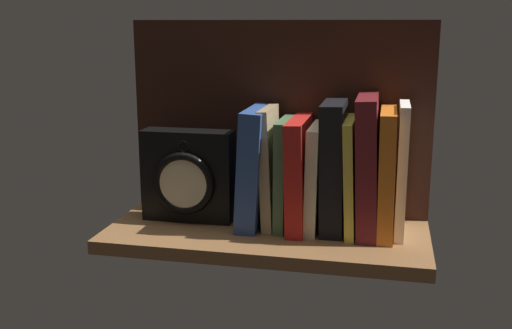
{
  "coord_description": "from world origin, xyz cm",
  "views": [
    {
      "loc": [
        21.6,
        -108.54,
        38.64
      ],
      "look_at": [
        -2.77,
        3.49,
        11.9
      ],
      "focal_mm": 42.82,
      "sensor_mm": 36.0,
      "label": 1
    }
  ],
  "objects_px": {
    "book_yellow_seinlanguage": "(351,175)",
    "framed_clock": "(188,176)",
    "book_green_romantic": "(284,173)",
    "book_cream_twain": "(315,177)",
    "book_blue_modern": "(256,167)",
    "book_tan_shortstories": "(273,167)",
    "book_red_requiem": "(299,174)",
    "book_white_catcher": "(402,170)",
    "book_maroon_dawkins": "(368,165)",
    "book_orange_pandolfini": "(387,172)",
    "book_black_skeptic": "(334,167)"
  },
  "relations": [
    {
      "from": "book_yellow_seinlanguage",
      "to": "book_white_catcher",
      "type": "xyz_separation_m",
      "value": [
        0.09,
        0.0,
        0.02
      ]
    },
    {
      "from": "book_blue_modern",
      "to": "book_black_skeptic",
      "type": "distance_m",
      "value": 0.15
    },
    {
      "from": "book_blue_modern",
      "to": "book_cream_twain",
      "type": "relative_size",
      "value": 1.14
    },
    {
      "from": "book_blue_modern",
      "to": "book_red_requiem",
      "type": "bearing_deg",
      "value": 0.0
    },
    {
      "from": "book_tan_shortstories",
      "to": "book_black_skeptic",
      "type": "xyz_separation_m",
      "value": [
        0.12,
        0.0,
        0.01
      ]
    },
    {
      "from": "book_green_romantic",
      "to": "book_yellow_seinlanguage",
      "type": "bearing_deg",
      "value": 0.0
    },
    {
      "from": "book_yellow_seinlanguage",
      "to": "book_maroon_dawkins",
      "type": "height_order",
      "value": "book_maroon_dawkins"
    },
    {
      "from": "book_black_skeptic",
      "to": "book_white_catcher",
      "type": "relative_size",
      "value": 1.0
    },
    {
      "from": "book_black_skeptic",
      "to": "framed_clock",
      "type": "bearing_deg",
      "value": -178.72
    },
    {
      "from": "book_blue_modern",
      "to": "book_tan_shortstories",
      "type": "relative_size",
      "value": 0.99
    },
    {
      "from": "book_maroon_dawkins",
      "to": "book_orange_pandolfini",
      "type": "relative_size",
      "value": 1.1
    },
    {
      "from": "book_tan_shortstories",
      "to": "book_cream_twain",
      "type": "height_order",
      "value": "book_tan_shortstories"
    },
    {
      "from": "book_green_romantic",
      "to": "book_cream_twain",
      "type": "bearing_deg",
      "value": 0.0
    },
    {
      "from": "book_black_skeptic",
      "to": "book_yellow_seinlanguage",
      "type": "distance_m",
      "value": 0.04
    },
    {
      "from": "book_white_catcher",
      "to": "framed_clock",
      "type": "height_order",
      "value": "book_white_catcher"
    },
    {
      "from": "book_red_requiem",
      "to": "framed_clock",
      "type": "height_order",
      "value": "book_red_requiem"
    },
    {
      "from": "book_yellow_seinlanguage",
      "to": "framed_clock",
      "type": "distance_m",
      "value": 0.32
    },
    {
      "from": "book_orange_pandolfini",
      "to": "book_maroon_dawkins",
      "type": "bearing_deg",
      "value": 180.0
    },
    {
      "from": "book_red_requiem",
      "to": "book_cream_twain",
      "type": "bearing_deg",
      "value": 0.0
    },
    {
      "from": "book_orange_pandolfini",
      "to": "book_white_catcher",
      "type": "distance_m",
      "value": 0.03
    },
    {
      "from": "book_red_requiem",
      "to": "book_maroon_dawkins",
      "type": "xyz_separation_m",
      "value": [
        0.13,
        0.0,
        0.02
      ]
    },
    {
      "from": "book_tan_shortstories",
      "to": "book_white_catcher",
      "type": "bearing_deg",
      "value": 0.0
    },
    {
      "from": "book_green_romantic",
      "to": "book_black_skeptic",
      "type": "xyz_separation_m",
      "value": [
        0.09,
        0.0,
        0.02
      ]
    },
    {
      "from": "book_yellow_seinlanguage",
      "to": "book_white_catcher",
      "type": "relative_size",
      "value": 0.87
    },
    {
      "from": "book_tan_shortstories",
      "to": "book_yellow_seinlanguage",
      "type": "relative_size",
      "value": 1.07
    },
    {
      "from": "book_yellow_seinlanguage",
      "to": "book_orange_pandolfini",
      "type": "height_order",
      "value": "book_orange_pandolfini"
    },
    {
      "from": "book_tan_shortstories",
      "to": "book_maroon_dawkins",
      "type": "distance_m",
      "value": 0.18
    },
    {
      "from": "book_orange_pandolfini",
      "to": "book_tan_shortstories",
      "type": "bearing_deg",
      "value": 180.0
    },
    {
      "from": "book_maroon_dawkins",
      "to": "book_blue_modern",
      "type": "bearing_deg",
      "value": 180.0
    },
    {
      "from": "book_yellow_seinlanguage",
      "to": "book_orange_pandolfini",
      "type": "distance_m",
      "value": 0.07
    },
    {
      "from": "book_tan_shortstories",
      "to": "framed_clock",
      "type": "distance_m",
      "value": 0.17
    },
    {
      "from": "book_black_skeptic",
      "to": "framed_clock",
      "type": "distance_m",
      "value": 0.29
    },
    {
      "from": "book_cream_twain",
      "to": "book_yellow_seinlanguage",
      "type": "distance_m",
      "value": 0.07
    },
    {
      "from": "book_cream_twain",
      "to": "book_orange_pandolfini",
      "type": "relative_size",
      "value": 0.86
    },
    {
      "from": "book_white_catcher",
      "to": "book_tan_shortstories",
      "type": "bearing_deg",
      "value": 180.0
    },
    {
      "from": "book_white_catcher",
      "to": "book_black_skeptic",
      "type": "bearing_deg",
      "value": 180.0
    },
    {
      "from": "book_green_romantic",
      "to": "book_orange_pandolfini",
      "type": "xyz_separation_m",
      "value": [
        0.19,
        0.0,
        0.01
      ]
    },
    {
      "from": "book_blue_modern",
      "to": "book_yellow_seinlanguage",
      "type": "distance_m",
      "value": 0.18
    },
    {
      "from": "book_orange_pandolfini",
      "to": "book_yellow_seinlanguage",
      "type": "bearing_deg",
      "value": 180.0
    },
    {
      "from": "book_tan_shortstories",
      "to": "book_cream_twain",
      "type": "relative_size",
      "value": 1.15
    },
    {
      "from": "book_blue_modern",
      "to": "book_yellow_seinlanguage",
      "type": "relative_size",
      "value": 1.07
    },
    {
      "from": "book_yellow_seinlanguage",
      "to": "framed_clock",
      "type": "relative_size",
      "value": 1.18
    },
    {
      "from": "book_yellow_seinlanguage",
      "to": "framed_clock",
      "type": "bearing_deg",
      "value": -178.85
    },
    {
      "from": "book_tan_shortstories",
      "to": "book_maroon_dawkins",
      "type": "xyz_separation_m",
      "value": [
        0.18,
        0.0,
        0.01
      ]
    },
    {
      "from": "book_blue_modern",
      "to": "framed_clock",
      "type": "xyz_separation_m",
      "value": [
        -0.14,
        -0.01,
        -0.02
      ]
    },
    {
      "from": "book_tan_shortstories",
      "to": "book_cream_twain",
      "type": "xyz_separation_m",
      "value": [
        0.08,
        0.0,
        -0.02
      ]
    },
    {
      "from": "book_black_skeptic",
      "to": "book_orange_pandolfini",
      "type": "height_order",
      "value": "book_black_skeptic"
    },
    {
      "from": "book_maroon_dawkins",
      "to": "framed_clock",
      "type": "height_order",
      "value": "book_maroon_dawkins"
    },
    {
      "from": "book_red_requiem",
      "to": "framed_clock",
      "type": "bearing_deg",
      "value": -178.34
    },
    {
      "from": "book_yellow_seinlanguage",
      "to": "book_maroon_dawkins",
      "type": "bearing_deg",
      "value": 0.0
    }
  ]
}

